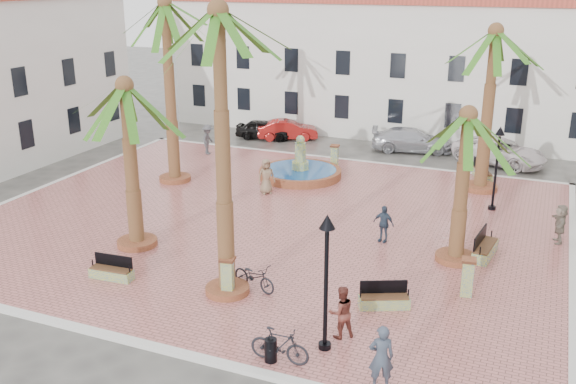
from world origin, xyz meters
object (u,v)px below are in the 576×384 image
(bollard_se, at_px, (228,276))
(palm_e, at_px, (467,136))
(bench_se, at_px, (384,300))
(bench_ne, at_px, (482,174))
(palm_s, at_px, (219,42))
(bench_e, at_px, (485,249))
(pedestrian_east, at_px, (560,224))
(cyclist_b, at_px, (341,312))
(pedestrian_fountain_a, at_px, (266,176))
(bicycle_a, at_px, (254,277))
(car_black, at_px, (264,129))
(pedestrian_north, at_px, (208,139))
(bicycle_b, at_px, (280,345))
(car_white, at_px, (500,151))
(car_red, at_px, (287,130))
(pedestrian_fountain_b, at_px, (383,224))
(palm_nw, at_px, (166,22))
(car_silver, at_px, (412,140))
(bollard_n, at_px, (335,156))
(palm_sw, at_px, (126,107))
(lamppost_s, at_px, (327,260))
(bollard_e, at_px, (468,277))
(cyclist_a, at_px, (381,357))
(fountain, at_px, (300,171))
(bench_s, at_px, (112,272))
(lamppost_e, at_px, (498,154))
(litter_bin, at_px, (271,350))
(palm_ne, at_px, (494,51))

(bollard_se, bearing_deg, palm_e, 40.92)
(bench_se, height_order, bench_ne, bench_ne)
(palm_s, bearing_deg, bench_e, 39.59)
(pedestrian_east, bearing_deg, cyclist_b, -37.82)
(palm_e, bearing_deg, pedestrian_fountain_a, 156.25)
(bicycle_a, relative_size, car_black, 0.48)
(pedestrian_north, bearing_deg, bicycle_b, -154.27)
(bench_e, relative_size, car_white, 0.37)
(car_white, bearing_deg, car_red, 109.52)
(palm_s, bearing_deg, pedestrian_fountain_b, 59.26)
(palm_nw, height_order, car_silver, palm_nw)
(bollard_n, relative_size, pedestrian_fountain_b, 0.87)
(bicycle_b, distance_m, car_black, 27.29)
(palm_sw, distance_m, pedestrian_fountain_b, 11.47)
(lamppost_s, xyz_separation_m, pedestrian_east, (6.38, 11.40, -2.10))
(bollard_se, xyz_separation_m, car_silver, (1.68, 22.16, -0.14))
(cyclist_b, bearing_deg, palm_e, -149.01)
(pedestrian_north, height_order, car_red, pedestrian_north)
(bollard_e, xyz_separation_m, cyclist_a, (-1.43, -6.35, 0.23))
(bench_se, bearing_deg, fountain, 97.78)
(car_silver, bearing_deg, bollard_se, 162.67)
(fountain, bearing_deg, bench_s, -97.28)
(pedestrian_east, distance_m, car_white, 12.37)
(palm_sw, xyz_separation_m, bicycle_a, (6.21, -1.68, -5.34))
(cyclist_b, bearing_deg, bench_se, -148.59)
(car_silver, bearing_deg, pedestrian_east, -157.67)
(bollard_n, xyz_separation_m, car_silver, (3.21, 6.02, -0.12))
(pedestrian_fountain_a, bearing_deg, cyclist_a, -97.87)
(bench_e, height_order, car_red, car_red)
(palm_sw, relative_size, lamppost_e, 1.73)
(litter_bin, bearing_deg, pedestrian_east, 58.97)
(palm_ne, relative_size, lamppost_e, 2.09)
(lamppost_e, xyz_separation_m, cyclist_b, (-3.15, -13.65, -1.91))
(palm_ne, bearing_deg, car_black, 158.20)
(palm_e, height_order, lamppost_e, palm_e)
(bench_se, height_order, litter_bin, bench_se)
(palm_nw, height_order, pedestrian_east, palm_nw)
(litter_bin, xyz_separation_m, pedestrian_north, (-12.89, 19.22, 0.57))
(palm_ne, distance_m, bench_se, 15.84)
(fountain, xyz_separation_m, palm_e, (9.70, -7.81, 4.73))
(litter_bin, xyz_separation_m, car_silver, (-1.37, 25.32, 0.23))
(bollard_n, xyz_separation_m, litter_bin, (4.58, -19.30, -0.36))
(fountain, height_order, bollard_se, fountain)
(litter_bin, bearing_deg, pedestrian_fountain_a, 114.94)
(palm_e, distance_m, bollard_e, 5.24)
(palm_nw, distance_m, pedestrian_fountain_a, 9.30)
(palm_e, distance_m, bollard_n, 13.89)
(bench_e, xyz_separation_m, pedestrian_north, (-17.80, 9.23, 0.64))
(fountain, distance_m, bench_ne, 10.02)
(bicycle_a, height_order, car_red, car_red)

